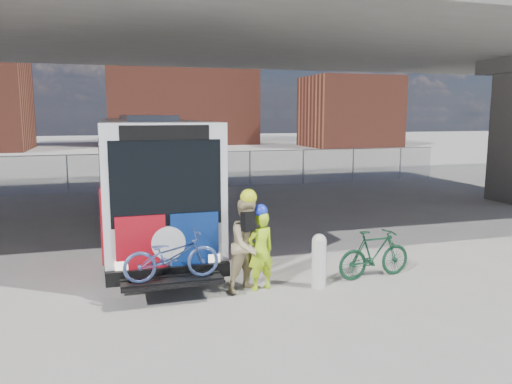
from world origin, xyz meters
name	(u,v)px	position (x,y,z in m)	size (l,w,h in m)	color
ground	(230,250)	(0.00, 0.00, 0.00)	(160.00, 160.00, 0.00)	#9E9991
bus	(145,166)	(-2.00, 3.09, 2.11)	(2.67, 12.93, 3.69)	silver
overpass	(200,28)	(0.00, 4.00, 6.54)	(40.00, 16.00, 7.95)	#605E59
chainlink_fence	(173,161)	(0.00, 12.00, 1.42)	(30.00, 0.06, 30.00)	gray
brick_buildings	(144,100)	(1.23, 48.23, 5.42)	(54.00, 22.00, 12.00)	brown
smokestack	(234,49)	(14.00, 55.00, 12.50)	(2.20, 2.20, 25.00)	brown
bollard	(319,259)	(1.16, -3.44, 0.63)	(0.31, 0.31, 1.19)	white
cyclist_hivis	(261,249)	(-0.09, -3.22, 0.90)	(0.70, 0.55, 1.87)	#C3FF1A
cyclist_tan	(249,243)	(-0.36, -3.23, 1.03)	(1.20, 1.10, 2.19)	tan
bike_parked	(375,254)	(2.63, -3.22, 0.56)	(0.53, 1.87, 1.12)	#123822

